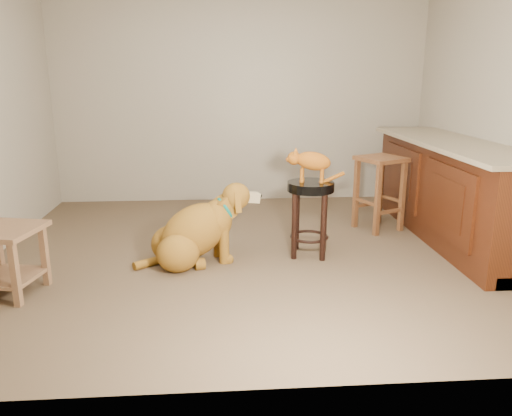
{
  "coord_description": "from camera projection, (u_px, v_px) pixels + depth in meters",
  "views": [
    {
      "loc": [
        -0.28,
        -4.19,
        1.54
      ],
      "look_at": [
        0.02,
        -0.13,
        0.45
      ],
      "focal_mm": 35.0,
      "sensor_mm": 36.0,
      "label": 1
    }
  ],
  "objects": [
    {
      "name": "floor",
      "position": [
        252.0,
        253.0,
        4.46
      ],
      "size": [
        4.5,
        4.0,
        0.01
      ],
      "primitive_type": "cube",
      "color": "brown",
      "rests_on": "ground"
    },
    {
      "name": "room_shell",
      "position": [
        252.0,
        57.0,
        4.02
      ],
      "size": [
        4.54,
        4.04,
        2.62
      ],
      "color": "#A29682",
      "rests_on": "ground"
    },
    {
      "name": "cabinet_run",
      "position": [
        452.0,
        193.0,
        4.77
      ],
      "size": [
        0.7,
        2.56,
        0.94
      ],
      "color": "#431C0B",
      "rests_on": "ground"
    },
    {
      "name": "padded_stool",
      "position": [
        310.0,
        204.0,
        4.29
      ],
      "size": [
        0.41,
        0.41,
        0.66
      ],
      "rotation": [
        0.0,
        0.0,
        -0.24
      ],
      "color": "black",
      "rests_on": "ground"
    },
    {
      "name": "wood_stool",
      "position": [
        379.0,
        192.0,
        5.05
      ],
      "size": [
        0.54,
        0.54,
        0.75
      ],
      "rotation": [
        0.0,
        0.0,
        0.43
      ],
      "color": "brown",
      "rests_on": "ground"
    },
    {
      "name": "side_table",
      "position": [
        5.0,
        251.0,
        3.55
      ],
      "size": [
        0.57,
        0.57,
        0.5
      ],
      "rotation": [
        0.0,
        0.0,
        -0.21
      ],
      "color": "brown",
      "rests_on": "ground"
    },
    {
      "name": "golden_retriever",
      "position": [
        196.0,
        233.0,
        4.16
      ],
      "size": [
        1.09,
        0.64,
        0.71
      ],
      "rotation": [
        0.0,
        0.0,
        0.28
      ],
      "color": "brown",
      "rests_on": "ground"
    },
    {
      "name": "tabby_kitten",
      "position": [
        310.0,
        162.0,
        4.2
      ],
      "size": [
        0.51,
        0.22,
        0.32
      ],
      "rotation": [
        0.0,
        0.0,
        -0.24
      ],
      "color": "#92480E",
      "rests_on": "padded_stool"
    }
  ]
}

